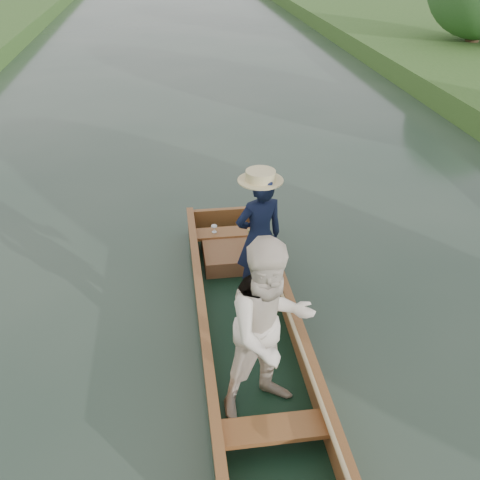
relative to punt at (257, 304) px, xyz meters
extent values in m
plane|color=#283D30|center=(-0.06, 0.28, -0.68)|extent=(120.00, 120.00, 0.00)
cylinder|color=#47331E|center=(9.74, 13.58, 0.37)|extent=(0.44, 0.44, 2.10)
cube|color=black|center=(-0.06, 0.28, -0.64)|extent=(1.10, 5.00, 0.08)
cube|color=#995A2F|center=(-0.57, 0.28, -0.44)|extent=(0.08, 5.00, 0.32)
cube|color=#995A2F|center=(0.45, 0.28, -0.44)|extent=(0.08, 5.00, 0.32)
cube|color=#995A2F|center=(-0.06, 2.74, -0.44)|extent=(1.10, 0.08, 0.32)
cube|color=#995A2F|center=(-0.57, 0.28, -0.26)|extent=(0.10, 5.00, 0.04)
cube|color=#995A2F|center=(0.45, 0.28, -0.26)|extent=(0.10, 5.00, 0.04)
cube|color=#995A2F|center=(-0.06, 2.18, -0.38)|extent=(0.94, 0.30, 0.05)
cube|color=#995A2F|center=(-0.06, -1.32, -0.38)|extent=(0.94, 0.30, 0.05)
imported|color=#111835|center=(0.18, 0.96, 0.23)|extent=(0.69, 0.54, 1.66)
cylinder|color=beige|center=(0.18, 0.96, 1.02)|extent=(0.52, 0.52, 0.12)
imported|color=white|center=(-0.02, -0.82, 0.33)|extent=(1.09, 0.96, 1.86)
cube|color=maroon|center=(-0.02, 1.82, -0.49)|extent=(0.85, 0.90, 0.22)
sphere|color=tan|center=(0.22, 1.72, -0.28)|extent=(0.17, 0.17, 0.17)
sphere|color=tan|center=(0.22, 1.71, -0.15)|extent=(0.13, 0.13, 0.13)
sphere|color=tan|center=(0.18, 1.71, -0.09)|extent=(0.05, 0.05, 0.05)
sphere|color=tan|center=(0.27, 1.71, -0.09)|extent=(0.05, 0.05, 0.05)
sphere|color=tan|center=(0.22, 1.66, -0.16)|extent=(0.05, 0.05, 0.05)
sphere|color=tan|center=(0.15, 1.70, -0.26)|extent=(0.06, 0.06, 0.06)
sphere|color=tan|center=(0.30, 1.70, -0.26)|extent=(0.06, 0.06, 0.06)
sphere|color=tan|center=(0.18, 1.70, -0.36)|extent=(0.07, 0.07, 0.07)
sphere|color=tan|center=(0.27, 1.70, -0.36)|extent=(0.07, 0.07, 0.07)
cylinder|color=silver|center=(-0.26, 2.18, -0.35)|extent=(0.07, 0.07, 0.01)
cylinder|color=silver|center=(-0.26, 2.18, -0.31)|extent=(0.01, 0.01, 0.08)
ellipsoid|color=silver|center=(-0.26, 2.18, -0.25)|extent=(0.09, 0.09, 0.05)
cylinder|color=tan|center=(0.37, -0.03, -0.22)|extent=(0.04, 4.07, 0.19)
camera|label=1|loc=(-0.79, -4.45, 3.49)|focal=40.00mm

